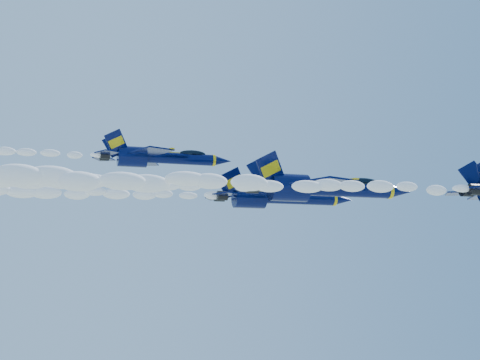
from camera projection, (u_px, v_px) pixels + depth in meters
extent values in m
cube|color=#050C37|center=(475.00, 177.00, 61.11)|extent=(2.94, 0.93, 3.17)
cylinder|color=black|center=(475.00, 190.00, 59.11)|extent=(1.08, 0.99, 0.99)
cylinder|color=black|center=(467.00, 191.00, 60.22)|extent=(1.08, 0.99, 0.99)
ellipsoid|color=white|center=(193.00, 182.00, 52.46)|extent=(49.94, 2.01, 1.81)
cylinder|color=#050C37|center=(348.00, 190.00, 69.62)|extent=(9.43, 1.57, 1.57)
ellipsoid|color=#050C37|center=(288.00, 188.00, 67.75)|extent=(1.64, 2.83, 6.71)
cone|color=#050C37|center=(400.00, 192.00, 71.33)|extent=(2.73, 1.57, 1.57)
cylinder|color=yellow|center=(389.00, 191.00, 70.98)|extent=(0.37, 1.64, 1.64)
ellipsoid|color=black|center=(363.00, 183.00, 70.24)|extent=(3.77, 1.23, 1.04)
cube|color=yellow|center=(363.00, 186.00, 70.19)|extent=(4.40, 1.05, 0.19)
cube|color=#050C37|center=(322.00, 182.00, 64.31)|extent=(5.62, 6.66, 0.19)
cube|color=#050C37|center=(291.00, 193.00, 72.27)|extent=(5.62, 6.66, 0.19)
cube|color=yellow|center=(336.00, 182.00, 64.74)|extent=(2.53, 5.25, 0.10)
cube|color=yellow|center=(304.00, 192.00, 72.70)|extent=(2.53, 5.25, 0.10)
cube|color=#050C37|center=(270.00, 169.00, 66.30)|extent=(3.41, 1.08, 3.68)
cube|color=#050C37|center=(263.00, 172.00, 68.38)|extent=(3.41, 1.08, 3.68)
cylinder|color=black|center=(256.00, 186.00, 66.06)|extent=(1.26, 1.15, 1.15)
cylinder|color=black|center=(252.00, 188.00, 67.36)|extent=(1.26, 1.15, 1.15)
cube|color=yellow|center=(320.00, 181.00, 68.85)|extent=(11.53, 0.37, 0.08)
cylinder|color=#050C37|center=(299.00, 198.00, 77.55)|extent=(8.63, 1.44, 1.44)
ellipsoid|color=#050C37|center=(249.00, 197.00, 75.84)|extent=(1.50, 2.59, 6.13)
cone|color=#050C37|center=(343.00, 200.00, 79.11)|extent=(2.49, 1.44, 1.44)
cylinder|color=yellow|center=(334.00, 200.00, 78.79)|extent=(0.34, 1.50, 1.50)
ellipsoid|color=black|center=(312.00, 193.00, 78.11)|extent=(3.45, 1.12, 0.95)
cube|color=yellow|center=(312.00, 195.00, 78.07)|extent=(4.03, 0.96, 0.17)
cube|color=#050C37|center=(275.00, 193.00, 72.70)|extent=(5.14, 6.09, 0.17)
cube|color=#050C37|center=(254.00, 201.00, 79.97)|extent=(5.14, 6.09, 0.17)
cube|color=yellow|center=(286.00, 193.00, 73.09)|extent=(2.31, 4.80, 0.10)
cube|color=yellow|center=(264.00, 200.00, 80.36)|extent=(2.31, 4.80, 0.10)
cube|color=#050C37|center=(234.00, 182.00, 74.51)|extent=(3.12, 0.99, 3.36)
cube|color=#050C37|center=(229.00, 184.00, 76.42)|extent=(3.12, 0.99, 3.36)
cylinder|color=black|center=(222.00, 196.00, 74.30)|extent=(1.15, 1.05, 1.05)
cylinder|color=black|center=(219.00, 197.00, 75.48)|extent=(1.15, 1.05, 1.05)
cube|color=yellow|center=(275.00, 191.00, 76.85)|extent=(10.54, 0.34, 0.08)
cylinder|color=#050C37|center=(180.00, 159.00, 81.77)|extent=(8.32, 1.39, 1.39)
ellipsoid|color=#050C37|center=(132.00, 157.00, 80.13)|extent=(1.44, 2.50, 5.92)
cone|color=#050C37|center=(222.00, 161.00, 83.28)|extent=(2.40, 1.39, 1.39)
cylinder|color=yellow|center=(213.00, 160.00, 82.97)|extent=(0.32, 1.44, 1.44)
ellipsoid|color=black|center=(192.00, 154.00, 82.32)|extent=(3.33, 1.08, 0.92)
cube|color=yellow|center=(192.00, 156.00, 82.28)|extent=(3.88, 0.92, 0.17)
cube|color=#050C37|center=(151.00, 151.00, 77.10)|extent=(4.96, 5.87, 0.17)
cube|color=#050C37|center=(142.00, 162.00, 84.11)|extent=(4.96, 5.87, 0.17)
cube|color=yellow|center=(162.00, 151.00, 77.47)|extent=(2.23, 4.63, 0.09)
cube|color=yellow|center=(152.00, 162.00, 84.49)|extent=(2.23, 4.63, 0.09)
cube|color=#050C37|center=(116.00, 142.00, 78.84)|extent=(3.01, 0.95, 3.24)
cube|color=#050C37|center=(114.00, 146.00, 80.69)|extent=(3.01, 0.95, 3.24)
cylinder|color=black|center=(105.00, 155.00, 78.64)|extent=(1.11, 1.02, 1.02)
cylinder|color=black|center=(104.00, 157.00, 79.78)|extent=(1.11, 1.02, 1.02)
cube|color=yellow|center=(157.00, 152.00, 81.10)|extent=(10.17, 0.32, 0.07)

